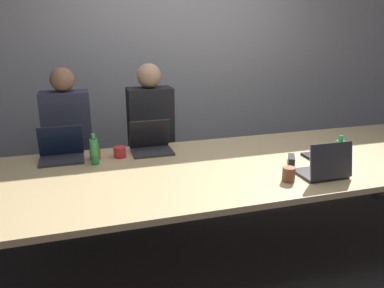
{
  "coord_description": "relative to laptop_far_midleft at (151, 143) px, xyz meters",
  "views": [
    {
      "loc": [
        -1.08,
        -2.39,
        1.69
      ],
      "look_at": [
        -0.32,
        0.1,
        0.88
      ],
      "focal_mm": 35.0,
      "sensor_mm": 36.0,
      "label": 1
    }
  ],
  "objects": [
    {
      "name": "ground_plane",
      "position": [
        0.55,
        -0.47,
        -0.81
      ],
      "size": [
        24.0,
        24.0,
        0.0
      ],
      "primitive_type": "plane",
      "color": "#383333"
    },
    {
      "name": "curtain_wall",
      "position": [
        0.55,
        1.21,
        0.59
      ],
      "size": [
        12.0,
        0.06,
        2.8
      ],
      "color": "#ADADB2",
      "rests_on": "ground_plane"
    },
    {
      "name": "conference_table",
      "position": [
        0.55,
        -0.47,
        -0.12
      ],
      "size": [
        4.0,
        1.32,
        0.73
      ],
      "color": "#D6B77F",
      "rests_on": "ground_plane"
    },
    {
      "name": "laptop_far_midleft",
      "position": [
        0.0,
        0.0,
        0.0
      ],
      "size": [
        0.33,
        0.25,
        0.25
      ],
      "color": "#333338",
      "rests_on": "conference_table"
    },
    {
      "name": "person_far_midleft",
      "position": [
        0.08,
        0.43,
        -0.13
      ],
      "size": [
        0.4,
        0.24,
        1.4
      ],
      "color": "#2D2D38",
      "rests_on": "ground_plane"
    },
    {
      "name": "cup_far_midleft",
      "position": [
        -0.26,
        -0.07,
        -0.03
      ],
      "size": [
        0.09,
        0.09,
        0.08
      ],
      "color": "red",
      "rests_on": "conference_table"
    },
    {
      "name": "laptop_far_left",
      "position": [
        -0.69,
        0.01,
        -0.0
      ],
      "size": [
        0.33,
        0.24,
        0.25
      ],
      "color": "#333338",
      "rests_on": "conference_table"
    },
    {
      "name": "person_far_left",
      "position": [
        -0.65,
        0.44,
        -0.14
      ],
      "size": [
        0.4,
        0.24,
        1.39
      ],
      "color": "#2D2D38",
      "rests_on": "ground_plane"
    },
    {
      "name": "cup_far_left",
      "position": [
        -0.44,
        -0.07,
        -0.03
      ],
      "size": [
        0.08,
        0.08,
        0.08
      ],
      "color": "red",
      "rests_on": "conference_table"
    },
    {
      "name": "bottle_far_left",
      "position": [
        -0.45,
        -0.17,
        0.03
      ],
      "size": [
        0.06,
        0.06,
        0.23
      ],
      "color": "green",
      "rests_on": "conference_table"
    },
    {
      "name": "laptop_near_midright",
      "position": [
        1.0,
        -0.89,
        0.0
      ],
      "size": [
        0.31,
        0.25,
        0.25
      ],
      "rotation": [
        0.0,
        0.0,
        3.14
      ],
      "color": "#333338",
      "rests_on": "conference_table"
    },
    {
      "name": "cup_near_midright",
      "position": [
        0.74,
        -0.88,
        -0.03
      ],
      "size": [
        0.08,
        0.08,
        0.1
      ],
      "color": "brown",
      "rests_on": "conference_table"
    },
    {
      "name": "bottle_near_midright",
      "position": [
        1.25,
        -0.71,
        0.02
      ],
      "size": [
        0.07,
        0.07,
        0.22
      ],
      "color": "green",
      "rests_on": "conference_table"
    },
    {
      "name": "stapler",
      "position": [
        0.95,
        -0.57,
        -0.05
      ],
      "size": [
        0.11,
        0.15,
        0.05
      ],
      "rotation": [
        0.0,
        0.0,
        -0.51
      ],
      "color": "black",
      "rests_on": "conference_table"
    },
    {
      "name": "notebook",
      "position": [
        1.23,
        -0.5,
        -0.06
      ],
      "size": [
        0.24,
        0.14,
        0.02
      ],
      "rotation": [
        0.0,
        0.0,
        -0.02
      ],
      "color": "#232328",
      "rests_on": "conference_table"
    }
  ]
}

